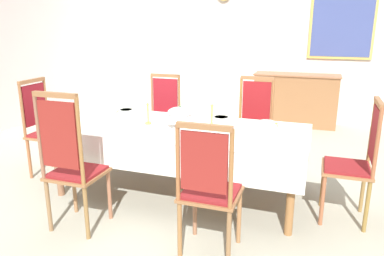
{
  "coord_description": "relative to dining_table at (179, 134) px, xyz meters",
  "views": [
    {
      "loc": [
        1.32,
        -3.4,
        1.75
      ],
      "look_at": [
        0.17,
        -0.09,
        0.76
      ],
      "focal_mm": 34.87,
      "sensor_mm": 36.0,
      "label": 1
    }
  ],
  "objects": [
    {
      "name": "ground",
      "position": [
        0.0,
        -0.0,
        -0.68
      ],
      "size": [
        7.28,
        7.1,
        0.04
      ],
      "primitive_type": "cube",
      "color": "#A8A998"
    },
    {
      "name": "back_wall",
      "position": [
        0.0,
        3.59,
        0.88
      ],
      "size": [
        7.28,
        0.08,
        3.09
      ],
      "primitive_type": "cube",
      "color": "silver",
      "rests_on": "ground"
    },
    {
      "name": "dining_table",
      "position": [
        0.0,
        0.0,
        0.0
      ],
      "size": [
        2.54,
        1.1,
        0.73
      ],
      "color": "brown",
      "rests_on": "ground"
    },
    {
      "name": "tablecloth",
      "position": [
        0.0,
        -0.0,
        0.0
      ],
      "size": [
        2.56,
        1.12,
        0.31
      ],
      "color": "white",
      "rests_on": "dining_table"
    },
    {
      "name": "chair_south_a",
      "position": [
        -0.61,
        -0.96,
        -0.04
      ],
      "size": [
        0.44,
        0.42,
        1.24
      ],
      "color": "#926743",
      "rests_on": "ground"
    },
    {
      "name": "chair_north_a",
      "position": [
        -0.61,
        0.95,
        -0.08
      ],
      "size": [
        0.44,
        0.42,
        1.11
      ],
      "rotation": [
        0.0,
        0.0,
        3.14
      ],
      "color": "#986243",
      "rests_on": "ground"
    },
    {
      "name": "chair_south_b",
      "position": [
        0.6,
        -0.95,
        -0.09
      ],
      "size": [
        0.44,
        0.42,
        1.1
      ],
      "color": "#8E5E43",
      "rests_on": "ground"
    },
    {
      "name": "chair_north_b",
      "position": [
        0.6,
        0.95,
        -0.08
      ],
      "size": [
        0.44,
        0.42,
        1.13
      ],
      "rotation": [
        0.0,
        0.0,
        3.14
      ],
      "color": "#975D3E",
      "rests_on": "ground"
    },
    {
      "name": "chair_head_west",
      "position": [
        -1.67,
        0.0,
        -0.08
      ],
      "size": [
        0.42,
        0.44,
        1.14
      ],
      "rotation": [
        0.0,
        0.0,
        -1.57
      ],
      "color": "brown",
      "rests_on": "ground"
    },
    {
      "name": "chair_head_east",
      "position": [
        1.67,
        -0.0,
        -0.08
      ],
      "size": [
        0.42,
        0.44,
        1.13
      ],
      "rotation": [
        0.0,
        0.0,
        1.57
      ],
      "color": "#975738",
      "rests_on": "ground"
    },
    {
      "name": "soup_tureen",
      "position": [
        0.01,
        0.0,
        0.18
      ],
      "size": [
        0.28,
        0.28,
        0.23
      ],
      "color": "white",
      "rests_on": "tablecloth"
    },
    {
      "name": "candlestick_west",
      "position": [
        -0.34,
        0.0,
        0.2
      ],
      "size": [
        0.07,
        0.07,
        0.33
      ],
      "color": "gold",
      "rests_on": "tablecloth"
    },
    {
      "name": "candlestick_east",
      "position": [
        0.34,
        0.0,
        0.22
      ],
      "size": [
        0.07,
        0.07,
        0.36
      ],
      "color": "gold",
      "rests_on": "tablecloth"
    },
    {
      "name": "bowl_near_left",
      "position": [
        -0.82,
        0.39,
        0.09
      ],
      "size": [
        0.17,
        0.17,
        0.04
      ],
      "color": "white",
      "rests_on": "tablecloth"
    },
    {
      "name": "bowl_near_right",
      "position": [
        0.82,
        0.4,
        0.09
      ],
      "size": [
        0.16,
        0.16,
        0.03
      ],
      "color": "white",
      "rests_on": "tablecloth"
    },
    {
      "name": "bowl_far_left",
      "position": [
        0.34,
        0.39,
        0.1
      ],
      "size": [
        0.18,
        0.18,
        0.04
      ],
      "color": "white",
      "rests_on": "tablecloth"
    },
    {
      "name": "bowl_far_right",
      "position": [
        0.44,
        -0.38,
        0.1
      ],
      "size": [
        0.18,
        0.18,
        0.04
      ],
      "color": "white",
      "rests_on": "tablecloth"
    },
    {
      "name": "spoon_primary",
      "position": [
        -0.94,
        0.41,
        0.08
      ],
      "size": [
        0.05,
        0.18,
        0.01
      ],
      "rotation": [
        0.0,
        0.0,
        0.18
      ],
      "color": "gold",
      "rests_on": "tablecloth"
    },
    {
      "name": "spoon_secondary",
      "position": [
        0.93,
        0.43,
        0.08
      ],
      "size": [
        0.06,
        0.17,
        0.01
      ],
      "rotation": [
        0.0,
        0.0,
        0.24
      ],
      "color": "gold",
      "rests_on": "tablecloth"
    },
    {
      "name": "sideboard",
      "position": [
        0.93,
        3.27,
        -0.21
      ],
      "size": [
        1.44,
        0.48,
        0.9
      ],
      "rotation": [
        0.0,
        0.0,
        3.14
      ],
      "color": "#8E5F3A",
      "rests_on": "ground"
    },
    {
      "name": "framed_painting",
      "position": [
        1.58,
        3.53,
        1.04
      ],
      "size": [
        1.03,
        0.05,
        1.08
      ],
      "color": "#D1B251"
    }
  ]
}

